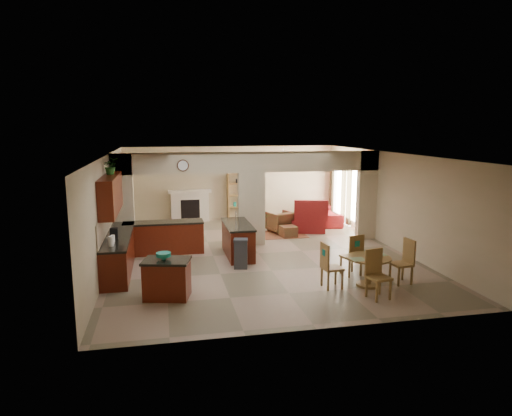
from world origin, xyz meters
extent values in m
plane|color=gray|center=(0.00, 0.00, 0.00)|extent=(10.00, 10.00, 0.00)
plane|color=white|center=(0.00, 0.00, 2.80)|extent=(10.00, 10.00, 0.00)
plane|color=#C3AE8F|center=(0.00, 5.00, 1.40)|extent=(8.00, 0.00, 8.00)
plane|color=#C3AE8F|center=(0.00, -5.00, 1.40)|extent=(8.00, 0.00, 8.00)
plane|color=#C3AE8F|center=(-4.00, 0.00, 1.40)|extent=(0.00, 10.00, 10.00)
plane|color=#C3AE8F|center=(4.00, 0.00, 1.40)|extent=(0.00, 10.00, 10.00)
cube|color=#C3AE8F|center=(-3.70, 1.00, 1.40)|extent=(0.60, 0.25, 2.80)
cube|color=#C3AE8F|center=(0.00, 1.00, 1.10)|extent=(0.80, 0.25, 2.20)
cube|color=#C3AE8F|center=(3.70, 1.00, 1.40)|extent=(0.60, 0.25, 2.80)
cube|color=#C3AE8F|center=(0.00, 1.00, 2.50)|extent=(8.00, 0.25, 0.60)
cube|color=#451208|center=(-3.70, -0.80, 0.43)|extent=(0.60, 3.20, 0.86)
cube|color=black|center=(-3.70, -0.80, 0.89)|extent=(0.62, 3.22, 0.05)
cube|color=tan|center=(-3.98, -0.80, 1.20)|extent=(0.02, 3.20, 0.55)
cube|color=#451208|center=(-2.60, 0.57, 0.43)|extent=(2.20, 0.60, 0.86)
cube|color=black|center=(-2.60, 0.57, 0.89)|extent=(2.22, 0.62, 0.05)
cube|color=#451208|center=(-3.82, -0.80, 1.92)|extent=(0.35, 2.40, 0.90)
cube|color=#451208|center=(-0.60, -0.10, 0.43)|extent=(0.65, 1.80, 0.86)
cube|color=black|center=(-0.60, -0.10, 0.89)|extent=(0.70, 1.85, 0.05)
cube|color=silver|center=(-0.60, -0.95, 0.42)|extent=(0.58, 0.04, 0.70)
cylinder|color=#472717|center=(-2.00, 0.85, 2.45)|extent=(0.34, 0.03, 0.34)
cube|color=brown|center=(1.20, 2.10, 0.01)|extent=(1.60, 1.30, 0.01)
cube|color=beige|center=(-1.60, 4.84, 0.55)|extent=(1.40, 0.28, 1.10)
cube|color=black|center=(-1.60, 4.70, 0.50)|extent=(0.70, 0.04, 0.70)
cube|color=beige|center=(-1.60, 4.82, 1.15)|extent=(1.60, 0.35, 0.10)
cube|color=olive|center=(0.35, 4.82, 0.90)|extent=(1.00, 0.32, 1.80)
cube|color=white|center=(3.97, 2.30, 1.20)|extent=(0.02, 0.90, 1.90)
cube|color=white|center=(3.97, 4.00, 1.20)|extent=(0.02, 0.90, 1.90)
cube|color=white|center=(3.97, 3.15, 1.05)|extent=(0.02, 0.70, 2.10)
cube|color=#43231A|center=(3.93, 1.70, 1.20)|extent=(0.10, 0.28, 2.30)
cube|color=#43231A|center=(3.93, 2.90, 1.20)|extent=(0.10, 0.28, 2.30)
cube|color=#43231A|center=(3.93, 3.40, 1.20)|extent=(0.10, 0.28, 2.30)
cube|color=#43231A|center=(3.93, 4.60, 1.20)|extent=(0.10, 0.28, 2.30)
cylinder|color=white|center=(1.50, 3.00, 2.56)|extent=(1.00, 1.00, 0.10)
cube|color=#451208|center=(-2.56, -2.91, 0.39)|extent=(1.02, 0.83, 0.78)
cube|color=black|center=(-2.56, -2.91, 0.80)|extent=(1.09, 0.89, 0.05)
cylinder|color=#12806F|center=(-2.61, -2.89, 0.90)|extent=(0.31, 0.31, 0.14)
cube|color=#303033|center=(-0.71, -1.24, 0.35)|extent=(0.38, 0.35, 0.70)
cylinder|color=olive|center=(1.86, -3.10, 0.66)|extent=(0.99, 0.99, 0.04)
cylinder|color=olive|center=(1.86, -3.10, 0.34)|extent=(0.14, 0.14, 0.64)
cylinder|color=olive|center=(1.86, -3.10, 0.03)|extent=(0.50, 0.50, 0.05)
cylinder|color=#6EC329|center=(1.93, -3.17, 0.75)|extent=(0.29, 0.29, 0.15)
imported|color=maroon|center=(3.30, 3.66, 0.34)|extent=(2.46, 1.25, 0.69)
cube|color=maroon|center=(2.23, 2.40, 0.22)|extent=(1.30, 1.14, 0.45)
imported|color=maroon|center=(1.28, 2.44, 0.36)|extent=(0.98, 0.99, 0.71)
cube|color=maroon|center=(1.37, 1.74, 0.18)|extent=(0.54, 0.54, 0.35)
imported|color=#134412|center=(-3.82, -0.48, 2.58)|extent=(0.46, 0.42, 0.42)
cube|color=olive|center=(1.80, -2.29, 0.45)|extent=(0.51, 0.51, 0.05)
cube|color=olive|center=(1.93, -2.08, 0.22)|extent=(0.04, 0.04, 0.44)
cube|color=olive|center=(1.60, -2.16, 0.22)|extent=(0.04, 0.04, 0.44)
cube|color=olive|center=(2.01, -2.41, 0.22)|extent=(0.04, 0.04, 0.44)
cube|color=olive|center=(1.68, -2.49, 0.22)|extent=(0.04, 0.04, 0.44)
cube|color=olive|center=(1.85, -2.47, 0.75)|extent=(0.42, 0.14, 0.55)
cube|color=#12806F|center=(1.85, -2.50, 0.82)|extent=(0.14, 0.04, 0.14)
cube|color=olive|center=(2.68, -3.09, 0.45)|extent=(0.46, 0.46, 0.05)
cube|color=olive|center=(2.49, -2.93, 0.22)|extent=(0.04, 0.04, 0.44)
cube|color=olive|center=(2.53, -3.27, 0.22)|extent=(0.04, 0.04, 0.44)
cube|color=olive|center=(2.83, -2.90, 0.22)|extent=(0.04, 0.04, 0.44)
cube|color=olive|center=(2.87, -3.24, 0.22)|extent=(0.04, 0.04, 0.44)
cube|color=olive|center=(2.87, -3.07, 0.75)|extent=(0.08, 0.42, 0.55)
cube|color=#12806F|center=(2.89, -3.06, 0.82)|extent=(0.02, 0.14, 0.14)
cube|color=olive|center=(1.74, -3.85, 0.45)|extent=(0.50, 0.50, 0.05)
cube|color=olive|center=(1.61, -4.06, 0.22)|extent=(0.04, 0.04, 0.44)
cube|color=olive|center=(1.94, -3.99, 0.22)|extent=(0.04, 0.04, 0.44)
cube|color=olive|center=(1.54, -3.72, 0.22)|extent=(0.04, 0.04, 0.44)
cube|color=olive|center=(1.87, -3.65, 0.22)|extent=(0.04, 0.04, 0.44)
cube|color=olive|center=(1.70, -3.67, 0.75)|extent=(0.42, 0.12, 0.55)
cube|color=#12806F|center=(1.70, -3.64, 0.82)|extent=(0.14, 0.04, 0.14)
cube|color=olive|center=(1.03, -3.05, 0.45)|extent=(0.45, 0.45, 0.05)
cube|color=olive|center=(1.21, -3.20, 0.22)|extent=(0.04, 0.04, 0.44)
cube|color=olive|center=(1.19, -2.86, 0.22)|extent=(0.04, 0.04, 0.44)
cube|color=olive|center=(0.87, -3.23, 0.22)|extent=(0.04, 0.04, 0.44)
cube|color=olive|center=(0.85, -2.89, 0.22)|extent=(0.04, 0.04, 0.44)
cube|color=olive|center=(0.84, -3.06, 0.75)|extent=(0.07, 0.42, 0.55)
cube|color=#12806F|center=(0.82, -3.06, 0.82)|extent=(0.02, 0.14, 0.14)
camera|label=1|loc=(-2.58, -12.19, 3.54)|focal=32.00mm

